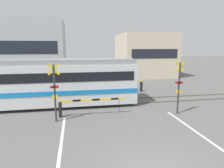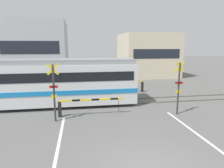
# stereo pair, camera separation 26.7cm
# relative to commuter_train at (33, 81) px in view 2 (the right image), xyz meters

# --- Properties ---
(rail_track_near) EXTENTS (50.00, 0.10, 0.08)m
(rail_track_near) POSITION_rel_commuter_train_xyz_m (5.69, -0.72, -1.80)
(rail_track_near) COLOR #5B564C
(rail_track_near) RESTS_ON ground_plane
(rail_track_far) EXTENTS (50.00, 0.10, 0.08)m
(rail_track_far) POSITION_rel_commuter_train_xyz_m (5.69, 0.72, -1.80)
(rail_track_far) COLOR #5B564C
(rail_track_far) RESTS_ON ground_plane
(road_stripe_left) EXTENTS (0.14, 9.96, 0.01)m
(road_stripe_left) POSITION_rel_commuter_train_xyz_m (2.32, -8.01, -1.83)
(road_stripe_left) COLOR white
(road_stripe_left) RESTS_ON ground_plane
(road_stripe_right) EXTENTS (0.14, 9.96, 0.01)m
(road_stripe_right) POSITION_rel_commuter_train_xyz_m (9.07, -8.01, -1.83)
(road_stripe_right) COLOR white
(road_stripe_right) RESTS_ON ground_plane
(commuter_train) EXTENTS (14.88, 3.01, 3.44)m
(commuter_train) POSITION_rel_commuter_train_xyz_m (0.00, 0.00, 0.00)
(commuter_train) COLOR silver
(commuter_train) RESTS_ON ground_plane
(crossing_barrier_near) EXTENTS (4.14, 0.20, 1.06)m
(crossing_barrier_near) POSITION_rel_commuter_train_xyz_m (3.24, -2.73, -1.06)
(crossing_barrier_near) COLOR black
(crossing_barrier_near) RESTS_ON ground_plane
(crossing_barrier_far) EXTENTS (4.14, 0.20, 1.06)m
(crossing_barrier_far) POSITION_rel_commuter_train_xyz_m (8.15, 3.23, -1.06)
(crossing_barrier_far) COLOR black
(crossing_barrier_far) RESTS_ON ground_plane
(crossing_signal_left) EXTENTS (0.68, 0.15, 3.41)m
(crossing_signal_left) POSITION_rel_commuter_train_xyz_m (1.87, -3.44, 0.05)
(crossing_signal_left) COLOR #333333
(crossing_signal_left) RESTS_ON ground_plane
(crossing_signal_right) EXTENTS (0.68, 0.15, 3.41)m
(crossing_signal_right) POSITION_rel_commuter_train_xyz_m (9.52, -3.44, 0.05)
(crossing_signal_right) COLOR #333333
(crossing_signal_right) RESTS_ON ground_plane
(pedestrian) EXTENTS (0.38, 0.22, 1.57)m
(pedestrian) POSITION_rel_commuter_train_xyz_m (5.10, 6.73, -0.94)
(pedestrian) COLOR #23232D
(pedestrian) RESTS_ON ground_plane
(building_left_of_street) EXTENTS (7.96, 7.81, 7.67)m
(building_left_of_street) POSITION_rel_commuter_train_xyz_m (-2.26, 14.00, 2.00)
(building_left_of_street) COLOR #B2B7BC
(building_left_of_street) RESTS_ON ground_plane
(building_right_of_street) EXTENTS (7.58, 7.81, 6.16)m
(building_right_of_street) POSITION_rel_commuter_train_xyz_m (13.47, 14.00, 1.25)
(building_right_of_street) COLOR beige
(building_right_of_street) RESTS_ON ground_plane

